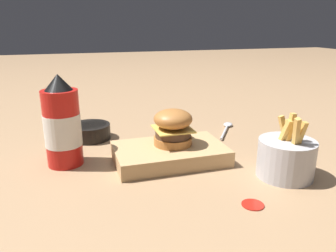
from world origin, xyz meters
The scene contains 8 objects.
ground_plane centered at (0.00, 0.00, 0.00)m, with size 6.00×6.00×0.00m, color #9E7A56.
serving_board centered at (0.00, -0.01, 0.02)m, with size 0.26×0.16×0.04m.
burger centered at (0.01, 0.01, 0.08)m, with size 0.09×0.09×0.08m.
ketchup_bottle centered at (-0.23, 0.05, 0.09)m, with size 0.08×0.08×0.21m.
fries_basket centered at (0.21, -0.15, 0.04)m, with size 0.12×0.12×0.14m.
side_bowl centered at (-0.17, 0.21, 0.02)m, with size 0.11×0.11×0.04m.
spoon centered at (0.24, 0.18, 0.01)m, with size 0.11×0.14×0.01m.
ketchup_puddle centered at (0.08, -0.24, 0.00)m, with size 0.04×0.04×0.00m.
Camera 1 is at (-0.21, -0.68, 0.31)m, focal length 35.00 mm.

